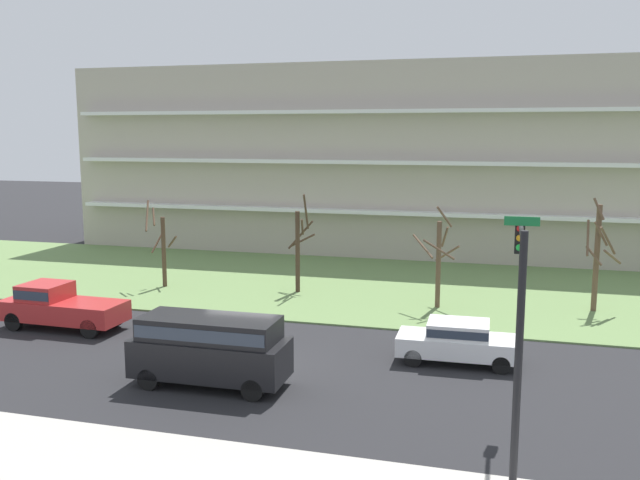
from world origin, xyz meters
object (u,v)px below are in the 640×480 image
(tree_far_left, at_px, (162,247))
(tree_right, at_px, (598,254))
(van_black_center_left, at_px, (210,345))
(pickup_red_center_right, at_px, (59,305))
(tree_left, at_px, (299,247))
(sedan_white_near_left, at_px, (458,340))
(tree_center, at_px, (438,259))
(traffic_signal_mast, at_px, (519,299))

(tree_far_left, bearing_deg, tree_right, 1.78)
(van_black_center_left, height_order, pickup_red_center_right, van_black_center_left)
(tree_far_left, relative_size, tree_left, 0.90)
(tree_left, relative_size, sedan_white_near_left, 1.19)
(tree_left, height_order, tree_right, tree_right)
(tree_right, relative_size, sedan_white_near_left, 1.23)
(tree_far_left, distance_m, tree_right, 22.14)
(pickup_red_center_right, bearing_deg, tree_left, -130.17)
(tree_left, bearing_deg, tree_center, -11.01)
(tree_far_left, bearing_deg, traffic_signal_mast, -40.28)
(tree_left, xyz_separation_m, pickup_red_center_right, (-8.04, -9.08, -1.46))
(pickup_red_center_right, bearing_deg, van_black_center_left, 155.15)
(sedan_white_near_left, bearing_deg, tree_far_left, -27.98)
(tree_far_left, xyz_separation_m, tree_center, (14.92, -0.60, 0.16))
(tree_left, height_order, van_black_center_left, tree_left)
(tree_far_left, height_order, tree_right, tree_right)
(sedan_white_near_left, height_order, van_black_center_left, van_black_center_left)
(tree_left, relative_size, pickup_red_center_right, 0.97)
(tree_center, xyz_separation_m, traffic_signal_mast, (3.43, -14.95, 1.86))
(tree_left, relative_size, tree_center, 1.05)
(tree_left, distance_m, tree_right, 14.61)
(tree_far_left, distance_m, pickup_red_center_right, 8.36)
(tree_right, relative_size, van_black_center_left, 1.04)
(tree_far_left, relative_size, sedan_white_near_left, 1.07)
(tree_right, bearing_deg, tree_center, -169.85)
(pickup_red_center_right, bearing_deg, traffic_signal_mast, 160.20)
(sedan_white_near_left, relative_size, van_black_center_left, 0.85)
(van_black_center_left, bearing_deg, tree_far_left, 123.68)
(tree_center, distance_m, tree_right, 7.33)
(tree_center, distance_m, traffic_signal_mast, 15.45)
(tree_right, distance_m, van_black_center_left, 19.09)
(tree_far_left, distance_m, sedan_white_near_left, 18.44)
(tree_far_left, height_order, van_black_center_left, tree_far_left)
(tree_far_left, relative_size, tree_right, 0.87)
(van_black_center_left, relative_size, traffic_signal_mast, 0.83)
(tree_center, height_order, traffic_signal_mast, traffic_signal_mast)
(tree_center, distance_m, van_black_center_left, 13.72)
(pickup_red_center_right, bearing_deg, tree_right, -157.11)
(van_black_center_left, bearing_deg, pickup_red_center_right, 153.38)
(tree_right, height_order, van_black_center_left, tree_right)
(tree_center, height_order, sedan_white_near_left, tree_center)
(tree_right, distance_m, sedan_white_near_left, 10.77)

